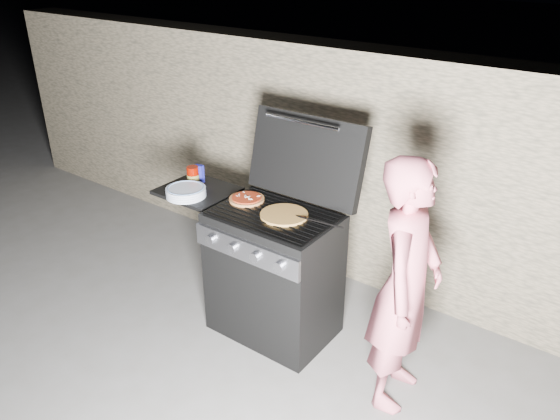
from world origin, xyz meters
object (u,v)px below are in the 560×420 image
Objects in this scene: sauce_jar at (193,175)px; person at (406,287)px; gas_grill at (245,262)px; pizza_topped at (247,198)px.

sauce_jar is 0.09× the size of person.
person is (1.70, -0.10, -0.21)m from sauce_jar.
sauce_jar is at bearing 174.40° from gas_grill.
gas_grill is 0.47m from pizza_topped.
person is at bearing -3.29° from sauce_jar.
gas_grill is 10.16× the size of sauce_jar.
pizza_topped is 0.15× the size of person.
person is at bearing -4.68° from pizza_topped.
pizza_topped is at bearing 104.66° from gas_grill.
person reaches higher than sauce_jar.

